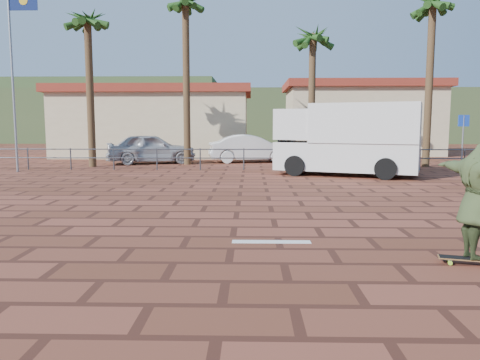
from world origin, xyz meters
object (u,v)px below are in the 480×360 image
skateboarder (479,202)px  car_silver (151,149)px  campervan (348,138)px  car_white (251,149)px  longboard (475,260)px

skateboarder → car_silver: skateboarder is taller
skateboarder → car_silver: bearing=20.7°
campervan → car_white: campervan is taller
longboard → campervan: bearing=102.3°
skateboarder → car_white: 19.31m
car_white → campervan: bearing=-157.8°
longboard → campervan: (0.63, 12.47, 1.45)m
campervan → car_silver: campervan is taller
longboard → skateboarder: bearing=158.4°
campervan → car_white: size_ratio=1.32×
car_silver → campervan: bearing=-137.2°
car_silver → car_white: 5.42m
longboard → car_white: bearing=115.2°
longboard → campervan: 12.57m
skateboarder → car_silver: (-8.69, 18.09, -0.15)m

